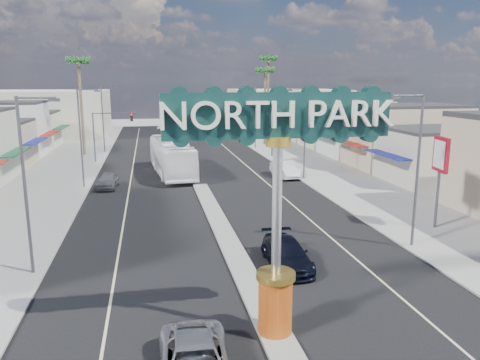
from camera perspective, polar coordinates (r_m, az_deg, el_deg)
name	(u,v)px	position (r m, az deg, el deg)	size (l,w,h in m)	color
ground	(199,183)	(45.26, -5.06, -0.40)	(160.00, 160.00, 0.00)	gray
road	(199,183)	(45.26, -5.06, -0.40)	(20.00, 120.00, 0.01)	black
median_island	(225,235)	(29.93, -1.81, -6.74)	(1.30, 30.00, 0.16)	gray
sidewalk_left	(45,189)	(46.02, -22.67, -1.02)	(8.00, 120.00, 0.12)	gray
sidewalk_right	(335,177)	(48.67, 11.56, 0.35)	(8.00, 120.00, 0.12)	gray
storefront_row_right	(370,133)	(64.06, 15.55, 5.58)	(12.00, 42.00, 6.00)	#B7B29E
backdrop_far_left	(49,113)	(90.86, -22.30, 7.54)	(20.00, 20.00, 8.00)	#B7B29E
backdrop_far_right	(286,110)	(93.01, 5.62, 8.45)	(20.00, 20.00, 8.00)	beige
gateway_sign	(277,187)	(17.00, 4.59, -0.85)	(8.20, 1.50, 9.15)	red
traffic_signal_left	(109,127)	(58.42, -15.66, 6.25)	(5.09, 0.45, 6.00)	#47474C
traffic_signal_right	(259,124)	(59.81, 2.27, 6.81)	(5.09, 0.45, 6.00)	#47474C
streetlight_l_near	(28,177)	(25.14, -24.47, 0.30)	(2.03, 0.22, 9.00)	#47474C
streetlight_l_mid	(82,133)	(44.62, -18.69, 5.43)	(2.03, 0.22, 9.00)	#47474C
streetlight_l_far	(104,116)	(66.41, -16.26, 7.55)	(2.03, 0.22, 9.00)	#47474C
streetlight_r_near	(415,163)	(28.62, 20.61, 1.92)	(2.03, 0.22, 9.00)	#47474C
streetlight_r_mid	(303,129)	(46.67, 7.74, 6.21)	(2.03, 0.22, 9.00)	#47474C
streetlight_r_far	(254,114)	(67.80, 1.75, 8.10)	(2.03, 0.22, 9.00)	#47474C
palm_left_far	(79,66)	(64.57, -19.08, 12.98)	(2.60, 2.60, 13.10)	brown
palm_right_mid	(265,74)	(72.14, 3.10, 12.72)	(2.60, 2.60, 12.10)	brown
palm_right_far	(268,64)	(78.48, 3.48, 13.96)	(2.60, 2.60, 14.10)	brown
suv_right	(287,253)	(25.23, 5.70, -8.90)	(2.02, 4.96, 1.44)	black
car_parked_left	(108,181)	(44.63, -15.80, -0.07)	(1.66, 4.12, 1.40)	slate
car_parked_right	(285,169)	(48.09, 5.48, 1.32)	(1.73, 4.96, 1.63)	silver
city_bus	(172,157)	(49.71, -8.33, 2.84)	(3.15, 13.45, 3.75)	white
bank_pylon_sign	(440,160)	(32.98, 23.25, 2.31)	(0.54, 1.90, 6.05)	#47474C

